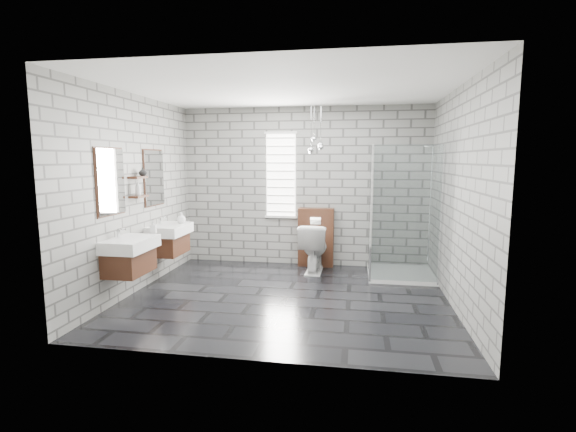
% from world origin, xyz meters
% --- Properties ---
extents(floor, '(4.20, 3.60, 0.02)m').
position_xyz_m(floor, '(0.00, 0.00, -0.01)').
color(floor, black).
rests_on(floor, ground).
extents(ceiling, '(4.20, 3.60, 0.02)m').
position_xyz_m(ceiling, '(0.00, 0.00, 2.71)').
color(ceiling, white).
rests_on(ceiling, wall_back).
extents(wall_back, '(4.20, 0.02, 2.70)m').
position_xyz_m(wall_back, '(0.00, 1.81, 1.35)').
color(wall_back, gray).
rests_on(wall_back, floor).
extents(wall_front, '(4.20, 0.02, 2.70)m').
position_xyz_m(wall_front, '(0.00, -1.81, 1.35)').
color(wall_front, gray).
rests_on(wall_front, floor).
extents(wall_left, '(0.02, 3.60, 2.70)m').
position_xyz_m(wall_left, '(-2.11, 0.00, 1.35)').
color(wall_left, gray).
rests_on(wall_left, floor).
extents(wall_right, '(0.02, 3.60, 2.70)m').
position_xyz_m(wall_right, '(2.11, 0.00, 1.35)').
color(wall_right, gray).
rests_on(wall_right, floor).
extents(vanity_left, '(0.47, 0.70, 1.57)m').
position_xyz_m(vanity_left, '(-1.91, -0.60, 0.76)').
color(vanity_left, '#462415').
rests_on(vanity_left, wall_left).
extents(vanity_right, '(0.47, 0.70, 1.57)m').
position_xyz_m(vanity_right, '(-1.91, 0.51, 0.76)').
color(vanity_right, '#462415').
rests_on(vanity_right, wall_left).
extents(shelf_lower, '(0.14, 0.30, 0.03)m').
position_xyz_m(shelf_lower, '(-2.03, -0.05, 1.32)').
color(shelf_lower, '#462415').
rests_on(shelf_lower, wall_left).
extents(shelf_upper, '(0.14, 0.30, 0.03)m').
position_xyz_m(shelf_upper, '(-2.03, -0.05, 1.58)').
color(shelf_upper, '#462415').
rests_on(shelf_upper, wall_left).
extents(window, '(0.56, 0.05, 1.48)m').
position_xyz_m(window, '(-0.40, 1.78, 1.55)').
color(window, white).
rests_on(window, wall_back).
extents(cistern_panel, '(0.60, 0.20, 1.00)m').
position_xyz_m(cistern_panel, '(0.22, 1.70, 0.50)').
color(cistern_panel, '#462415').
rests_on(cistern_panel, floor).
extents(flush_plate, '(0.18, 0.01, 0.12)m').
position_xyz_m(flush_plate, '(0.22, 1.60, 0.80)').
color(flush_plate, silver).
rests_on(flush_plate, cistern_panel).
extents(shower_enclosure, '(1.00, 1.00, 2.03)m').
position_xyz_m(shower_enclosure, '(1.50, 1.18, 0.50)').
color(shower_enclosure, white).
rests_on(shower_enclosure, floor).
extents(pendant_cluster, '(0.25, 0.22, 0.80)m').
position_xyz_m(pendant_cluster, '(0.23, 1.36, 2.03)').
color(pendant_cluster, silver).
rests_on(pendant_cluster, ceiling).
extents(toilet, '(0.45, 0.78, 0.79)m').
position_xyz_m(toilet, '(0.22, 1.33, 0.40)').
color(toilet, white).
rests_on(toilet, floor).
extents(soap_bottle_a, '(0.09, 0.09, 0.17)m').
position_xyz_m(soap_bottle_a, '(-1.76, -0.20, 0.93)').
color(soap_bottle_a, '#B2B2B2').
rests_on(soap_bottle_a, vanity_left).
extents(soap_bottle_b, '(0.13, 0.13, 0.17)m').
position_xyz_m(soap_bottle_b, '(-1.75, 0.68, 0.93)').
color(soap_bottle_b, '#B2B2B2').
rests_on(soap_bottle_b, vanity_right).
extents(soap_bottle_c, '(0.09, 0.09, 0.19)m').
position_xyz_m(soap_bottle_c, '(-2.02, -0.08, 1.43)').
color(soap_bottle_c, '#B2B2B2').
rests_on(soap_bottle_c, shelf_lower).
extents(vase, '(0.13, 0.13, 0.11)m').
position_xyz_m(vase, '(-2.02, 0.07, 1.65)').
color(vase, '#B2B2B2').
rests_on(vase, shelf_upper).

